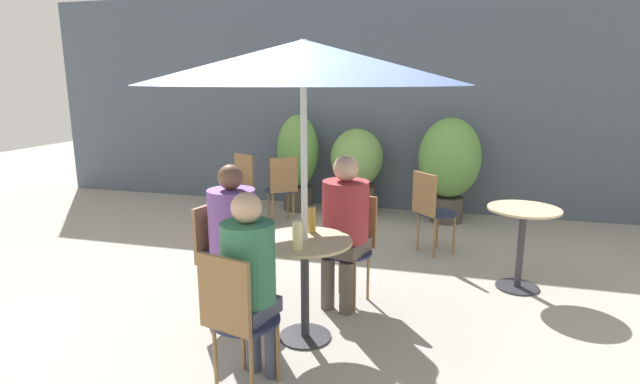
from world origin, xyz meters
TOP-DOWN VIEW (x-y plane):
  - ground_plane at (0.00, 0.00)m, footprint 20.00×20.00m
  - storefront_wall at (0.00, 4.02)m, footprint 10.00×0.06m
  - cafe_table_near at (0.24, 0.17)m, footprint 0.66×0.66m
  - cafe_table_far at (1.80, 1.50)m, footprint 0.61×0.61m
  - bistro_chair_0 at (0.42, 0.91)m, footprint 0.42×0.43m
  - bistro_chair_1 at (-0.50, 0.35)m, footprint 0.43×0.42m
  - bistro_chair_2 at (0.06, -0.57)m, footprint 0.42×0.43m
  - bistro_chair_3 at (-1.44, 2.79)m, footprint 0.44×0.45m
  - bistro_chair_4 at (0.99, 2.20)m, footprint 0.46×0.46m
  - bistro_chair_5 at (-0.86, 2.81)m, footprint 0.46×0.46m
  - seated_person_0 at (0.39, 0.77)m, footprint 0.39×0.42m
  - seated_person_1 at (-0.36, 0.32)m, footprint 0.40×0.37m
  - seated_person_2 at (0.09, -0.43)m, footprint 0.33×0.36m
  - beer_glass_0 at (0.24, 0.36)m, footprint 0.06×0.06m
  - beer_glass_1 at (0.25, -0.02)m, footprint 0.07×0.07m
  - potted_plant_0 at (-0.92, 3.62)m, footprint 0.58×0.58m
  - potted_plant_1 at (-0.08, 3.60)m, footprint 0.71×0.71m
  - potted_plant_2 at (1.14, 3.54)m, footprint 0.78×0.78m
  - umbrella at (0.24, 0.17)m, footprint 2.12×2.12m

SIDE VIEW (x-z plane):
  - ground_plane at x=0.00m, z-range 0.00..0.00m
  - cafe_table_far at x=1.80m, z-range 0.16..0.89m
  - bistro_chair_0 at x=0.42m, z-range 0.09..0.97m
  - bistro_chair_1 at x=-0.50m, z-range 0.09..0.97m
  - bistro_chair_2 at x=0.06m, z-range 0.09..0.97m
  - bistro_chair_3 at x=-1.44m, z-range 0.09..0.97m
  - bistro_chair_4 at x=0.99m, z-range 0.09..0.97m
  - bistro_chair_5 at x=-0.86m, z-range 0.09..0.97m
  - cafe_table_near at x=0.24m, z-range 0.18..0.91m
  - potted_plant_1 at x=-0.08m, z-range 0.08..1.25m
  - seated_person_1 at x=-0.36m, z-range 0.11..1.31m
  - seated_person_2 at x=0.09m, z-range 0.11..1.31m
  - seated_person_0 at x=0.39m, z-range 0.11..1.34m
  - potted_plant_0 at x=-0.92m, z-range 0.07..1.41m
  - potted_plant_2 at x=1.14m, z-range 0.11..1.45m
  - beer_glass_0 at x=0.24m, z-range 0.73..0.92m
  - beer_glass_1 at x=0.25m, z-range 0.73..0.92m
  - storefront_wall at x=0.00m, z-range 0.00..3.00m
  - umbrella at x=0.24m, z-range 0.88..2.94m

